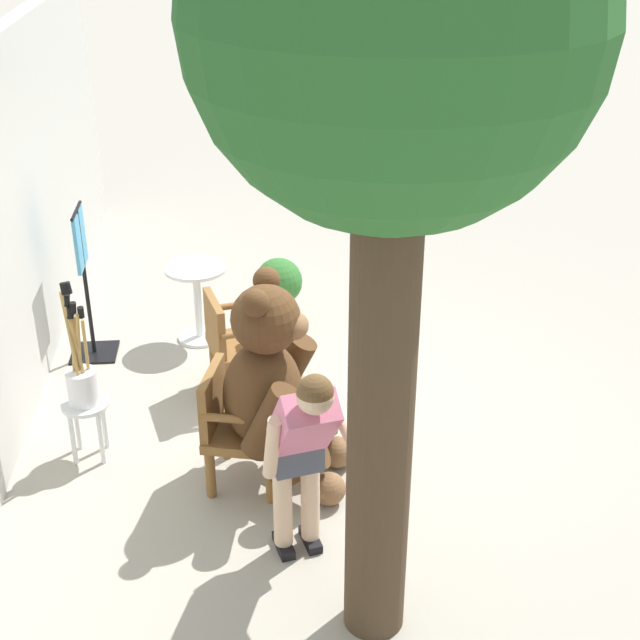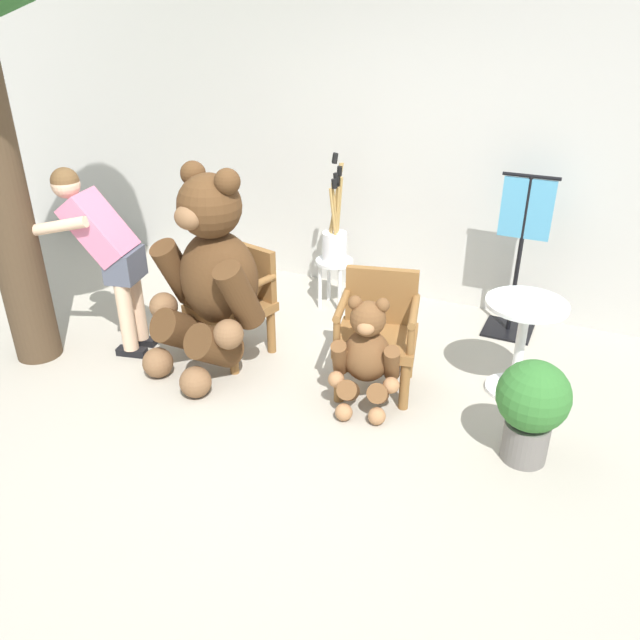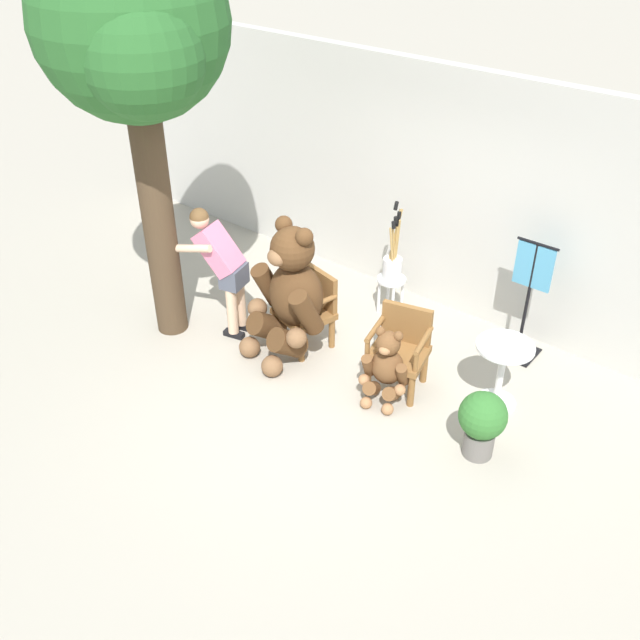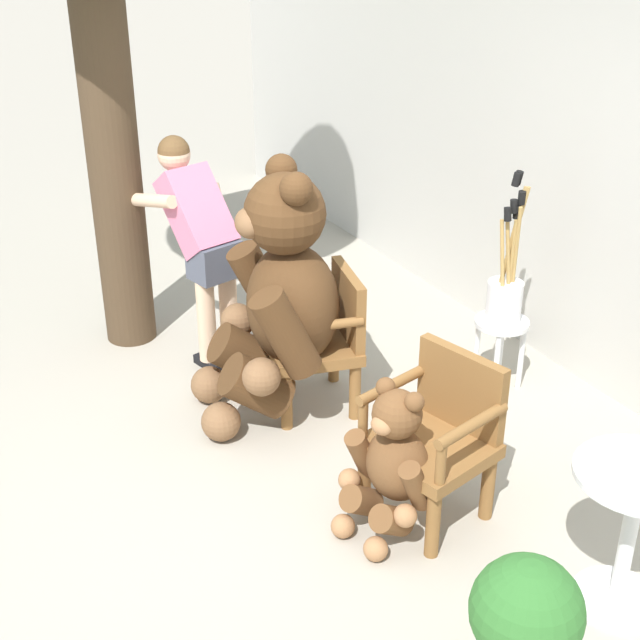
{
  "view_description": "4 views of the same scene",
  "coord_description": "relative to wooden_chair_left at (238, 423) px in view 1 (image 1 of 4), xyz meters",
  "views": [
    {
      "loc": [
        -5.77,
        0.59,
        3.89
      ],
      "look_at": [
        0.22,
        0.05,
        0.81
      ],
      "focal_mm": 50.0,
      "sensor_mm": 36.0,
      "label": 1
    },
    {
      "loc": [
        1.91,
        -3.04,
        2.55
      ],
      "look_at": [
        0.28,
        0.39,
        0.61
      ],
      "focal_mm": 35.0,
      "sensor_mm": 36.0,
      "label": 2
    },
    {
      "loc": [
        3.56,
        -4.34,
        4.69
      ],
      "look_at": [
        0.07,
        0.07,
        0.9
      ],
      "focal_mm": 40.0,
      "sensor_mm": 36.0,
      "label": 3
    },
    {
      "loc": [
        3.55,
        -1.6,
        2.96
      ],
      "look_at": [
        0.03,
        0.35,
        0.93
      ],
      "focal_mm": 50.0,
      "sensor_mm": 36.0,
      "label": 4
    }
  ],
  "objects": [
    {
      "name": "ground_plane",
      "position": [
        0.6,
        -0.7,
        -0.46
      ],
      "size": [
        60.0,
        60.0,
        0.0
      ],
      "primitive_type": "plane",
      "color": "#A8A091"
    },
    {
      "name": "wooden_chair_left",
      "position": [
        0.0,
        0.0,
        0.0
      ],
      "size": [
        0.67,
        0.64,
        0.86
      ],
      "color": "brown",
      "rests_on": "ground"
    },
    {
      "name": "wooden_chair_right",
      "position": [
        1.19,
        -0.0,
        0.0
      ],
      "size": [
        0.67,
        0.64,
        0.86
      ],
      "color": "brown",
      "rests_on": "ground"
    },
    {
      "name": "teddy_bear_large",
      "position": [
        -0.03,
        -0.26,
        0.3
      ],
      "size": [
        0.97,
        0.97,
        1.56
      ],
      "color": "#4C3019",
      "rests_on": "ground"
    },
    {
      "name": "teddy_bear_small",
      "position": [
        1.22,
        -0.28,
        -0.06
      ],
      "size": [
        0.51,
        0.51,
        0.82
      ],
      "color": "brown",
      "rests_on": "ground"
    },
    {
      "name": "person_visitor",
      "position": [
        -0.9,
        -0.39,
        0.43
      ],
      "size": [
        0.79,
        0.6,
        1.48
      ],
      "color": "black",
      "rests_on": "ground"
    },
    {
      "name": "white_stool",
      "position": [
        0.36,
        1.09,
        -0.11
      ],
      "size": [
        0.34,
        0.34,
        0.46
      ],
      "color": "silver",
      "rests_on": "ground"
    },
    {
      "name": "brush_bucket",
      "position": [
        0.37,
        1.09,
        0.21
      ],
      "size": [
        0.22,
        0.22,
        0.96
      ],
      "color": "white",
      "rests_on": "white_stool"
    },
    {
      "name": "round_side_table",
      "position": [
        2.14,
        0.34,
        -0.01
      ],
      "size": [
        0.56,
        0.56,
        0.72
      ],
      "color": "white",
      "rests_on": "ground"
    },
    {
      "name": "patio_tree",
      "position": [
        -1.34,
        -0.8,
        2.76
      ],
      "size": [
        1.91,
        1.82,
        4.25
      ],
      "color": "#473523",
      "rests_on": "ground"
    },
    {
      "name": "potted_plant",
      "position": [
        2.33,
        -0.4,
        -0.07
      ],
      "size": [
        0.44,
        0.44,
        0.68
      ],
      "color": "slate",
      "rests_on": "ground"
    },
    {
      "name": "clothing_display_stand",
      "position": [
        1.94,
        1.28,
        0.26
      ],
      "size": [
        0.44,
        0.4,
        1.36
      ],
      "color": "black",
      "rests_on": "ground"
    }
  ]
}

